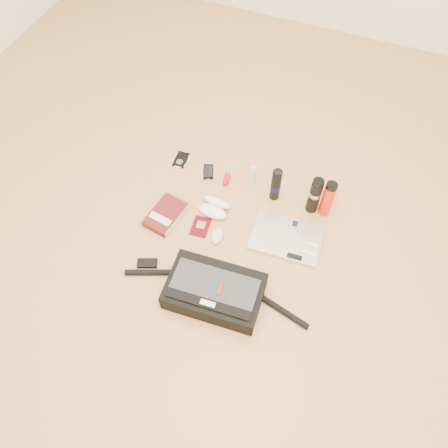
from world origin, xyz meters
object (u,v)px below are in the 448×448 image
object	(u,v)px
thermos_black	(315,195)
laptop	(287,238)
book	(166,215)
thermos_red	(328,199)
messenger_bag	(214,291)

from	to	relation	value
thermos_black	laptop	bearing A→B (deg)	-105.18
book	thermos_red	distance (m)	0.82
thermos_red	thermos_black	bearing A→B (deg)	-175.46
messenger_bag	book	distance (m)	0.51
laptop	thermos_black	xyz separation A→B (m)	(0.06, 0.23, 0.10)
thermos_black	thermos_red	world-z (taller)	thermos_black
messenger_bag	thermos_red	xyz separation A→B (m)	(0.34, 0.65, 0.06)
messenger_bag	thermos_red	size ratio (longest dim) A/B	3.89
thermos_black	thermos_red	bearing A→B (deg)	4.54
book	thermos_black	xyz separation A→B (m)	(0.68, 0.33, 0.10)
thermos_black	thermos_red	xyz separation A→B (m)	(0.07, 0.01, -0.00)
thermos_black	thermos_red	size ratio (longest dim) A/B	1.01
book	thermos_black	bearing A→B (deg)	35.16
messenger_bag	thermos_black	bearing A→B (deg)	62.39
laptop	thermos_red	bearing A→B (deg)	57.77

